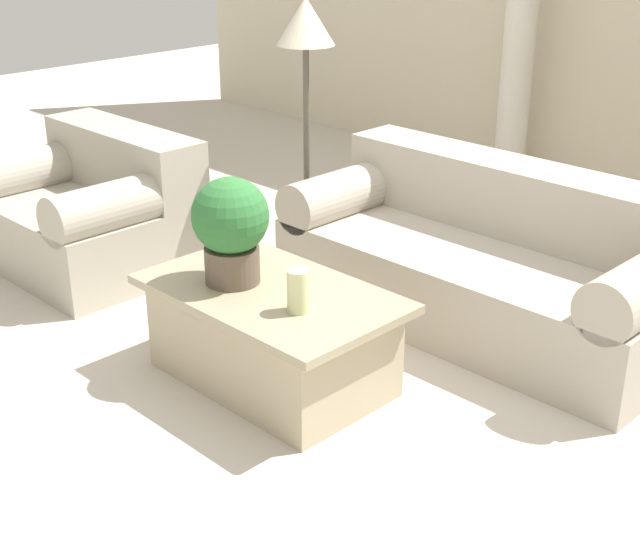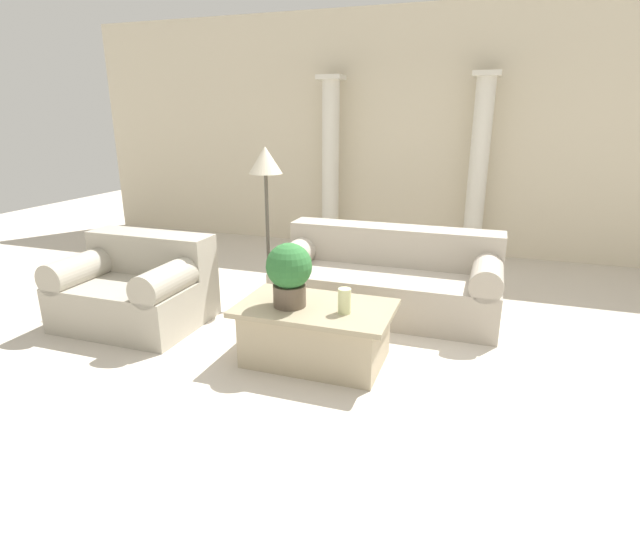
% 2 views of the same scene
% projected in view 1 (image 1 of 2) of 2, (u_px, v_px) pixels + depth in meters
% --- Properties ---
extents(ground_plane, '(16.00, 16.00, 0.00)m').
position_uv_depth(ground_plane, '(343.00, 364.00, 4.29)').
color(ground_plane, beige).
extents(sofa_long, '(2.11, 0.95, 0.79)m').
position_uv_depth(sofa_long, '(488.00, 260.00, 4.64)').
color(sofa_long, '#ADA393').
rests_on(sofa_long, ground_plane).
extents(loveseat, '(1.23, 0.95, 0.79)m').
position_uv_depth(loveseat, '(93.00, 209.00, 5.34)').
color(loveseat, '#AAA392').
rests_on(loveseat, ground_plane).
extents(coffee_table, '(1.19, 0.72, 0.46)m').
position_uv_depth(coffee_table, '(272.00, 334.00, 4.06)').
color(coffee_table, tan).
rests_on(coffee_table, ground_plane).
extents(potted_plant, '(0.35, 0.35, 0.49)m').
position_uv_depth(potted_plant, '(231.00, 226.00, 3.94)').
color(potted_plant, brown).
rests_on(potted_plant, coffee_table).
extents(pillar_candle, '(0.10, 0.10, 0.19)m').
position_uv_depth(pillar_candle, '(298.00, 291.00, 3.73)').
color(pillar_candle, beige).
rests_on(pillar_candle, coffee_table).
extents(floor_lamp, '(0.33, 0.33, 1.57)m').
position_uv_depth(floor_lamp, '(306.00, 47.00, 4.95)').
color(floor_lamp, '#4C473D').
rests_on(floor_lamp, ground_plane).
extents(column_left, '(0.33, 0.33, 2.35)m').
position_uv_depth(column_left, '(521.00, 23.00, 6.53)').
color(column_left, silver).
rests_on(column_left, ground_plane).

